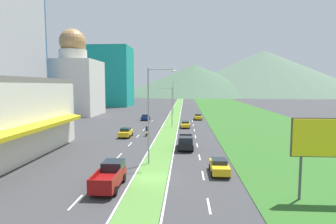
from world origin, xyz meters
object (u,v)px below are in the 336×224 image
Objects in this scene: pickup_truck_1 at (110,176)px; car_2 at (146,117)px; billboard_roadside at (325,141)px; car_3 at (198,117)px; street_lamp_mid at (170,104)px; car_0 at (185,124)px; car_1 at (219,166)px; street_lamp_near at (151,110)px; motorcycle_rider at (147,132)px; street_lamp_far at (174,95)px; car_4 at (126,132)px; pickup_truck_0 at (186,142)px.

car_2 is at bearing 4.37° from pickup_truck_1.
car_3 is at bearing 98.12° from billboard_roadside.
street_lamp_mid is 14.21m from car_2.
car_0 is 36.25m from pickup_truck_1.
street_lamp_near is at bearing -112.09° from car_1.
billboard_roadside reaches higher than motorcycle_rider.
car_2 is at bearing -111.11° from street_lamp_far.
pickup_truck_1 reaches higher than car_0.
car_2 is 0.75× the size of pickup_truck_1.
street_lamp_near is 5.44× the size of motorcycle_rider.
street_lamp_near is at bearing -9.60° from car_3.
car_4 reaches higher than car_1.
motorcycle_rider is at bearing -108.11° from street_lamp_mid.
street_lamp_near is 1.27× the size of street_lamp_mid.
billboard_roadside is 1.21× the size of pickup_truck_1.
street_lamp_near reaches higher than motorcycle_rider.
street_lamp_mid is 2.08× the size of car_4.
pickup_truck_0 is (3.36, -21.11, -4.03)m from street_lamp_mid.
car_1 is 0.75× the size of pickup_truck_1.
pickup_truck_0 is at bearing -80.95° from street_lamp_mid.
billboard_roadside reaches higher than car_4.
car_4 is at bearing 8.84° from pickup_truck_1.
pickup_truck_0 reaches higher than car_2.
street_lamp_mid is 21.76m from pickup_truck_0.
street_lamp_near reaches higher than car_3.
car_3 is at bearing -27.90° from car_4.
car_3 reaches higher than car_0.
street_lamp_near is 2.70× the size of car_1.
street_lamp_near is 19.00m from motorcycle_rider.
billboard_roadside is 1.62× the size of car_1.
street_lamp_near reaches higher than street_lamp_mid.
billboard_roadside reaches higher than car_0.
car_4 is (-0.06, -23.94, 0.03)m from car_2.
car_1 is 11.02m from pickup_truck_1.
motorcycle_rider is (3.48, 1.42, -0.06)m from car_4.
car_2 is (-6.64, -17.19, -5.10)m from street_lamp_far.
car_0 is 15.94m from car_2.
street_lamp_far is at bearing -155.54° from car_3.
pickup_truck_0 is 1.00× the size of pickup_truck_1.
car_1 is 0.95× the size of car_3.
motorcycle_rider reaches higher than car_3.
street_lamp_far is 61.26m from car_1.
street_lamp_near reaches higher than car_0.
street_lamp_far is 41.99m from car_4.
car_0 is 31.45m from car_1.
pickup_truck_0 is at bearing -130.21° from car_4.
motorcycle_rider is at bearing -94.64° from street_lamp_far.
car_0 is (3.65, -29.37, -5.16)m from street_lamp_far.
car_0 is 15.67m from car_4.
car_2 is at bearing -162.47° from pickup_truck_0.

